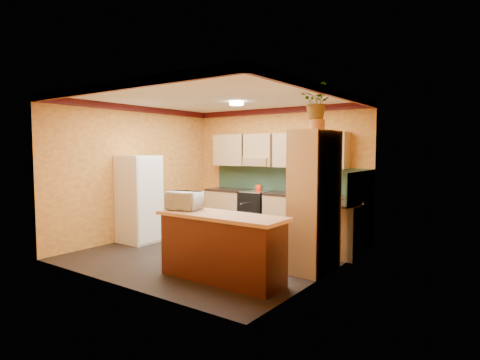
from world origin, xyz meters
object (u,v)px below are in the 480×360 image
at_px(pantry, 315,201).
at_px(breakfast_bar, 221,249).
at_px(base_cabinets_back, 281,216).
at_px(fridge, 139,199).
at_px(stove, 256,212).
at_px(microwave, 184,201).

distance_m(pantry, breakfast_bar, 1.57).
bearing_deg(base_cabinets_back, breakfast_bar, -75.95).
relative_size(base_cabinets_back, fridge, 2.15).
distance_m(stove, fridge, 2.51).
bearing_deg(microwave, fridge, 144.02).
bearing_deg(pantry, stove, 141.45).
distance_m(stove, microwave, 3.07).
bearing_deg(microwave, stove, 90.09).
xyz_separation_m(base_cabinets_back, fridge, (-2.02, -2.04, 0.41)).
bearing_deg(breakfast_bar, base_cabinets_back, 104.05).
height_order(fridge, breakfast_bar, fridge).
distance_m(base_cabinets_back, pantry, 2.44).
height_order(base_cabinets_back, breakfast_bar, same).
xyz_separation_m(fridge, breakfast_bar, (2.75, -0.89, -0.41)).
distance_m(fridge, microwave, 2.25).
height_order(fridge, microwave, fridge).
relative_size(stove, microwave, 1.86).
bearing_deg(base_cabinets_back, fridge, -134.68).
bearing_deg(breakfast_bar, fridge, 162.12).
height_order(base_cabinets_back, fridge, fridge).
distance_m(fridge, pantry, 3.62).
xyz_separation_m(stove, fridge, (-1.40, -2.04, 0.39)).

